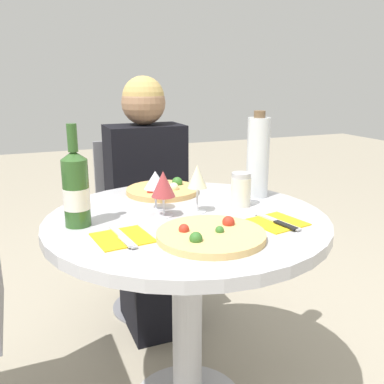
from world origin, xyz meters
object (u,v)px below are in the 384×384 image
at_px(dining_table, 187,260).
at_px(chair_behind_diner, 144,228).
at_px(wine_bottle, 76,189).
at_px(tall_carafe, 258,157).
at_px(pizza_large, 211,235).
at_px(seated_diner, 151,213).

bearing_deg(dining_table, chair_behind_diner, 84.40).
height_order(dining_table, chair_behind_diner, chair_behind_diner).
xyz_separation_m(wine_bottle, tall_carafe, (0.67, 0.08, 0.04)).
bearing_deg(pizza_large, dining_table, 86.57).
bearing_deg(tall_carafe, dining_table, -160.14).
distance_m(pizza_large, tall_carafe, 0.50).
bearing_deg(pizza_large, tall_carafe, 43.89).
bearing_deg(dining_table, seated_diner, 83.21).
height_order(dining_table, pizza_large, pizza_large).
xyz_separation_m(dining_table, seated_diner, (0.08, 0.67, -0.05)).
distance_m(seated_diner, tall_carafe, 0.70).
height_order(dining_table, wine_bottle, wine_bottle).
height_order(dining_table, seated_diner, seated_diner).
height_order(chair_behind_diner, pizza_large, chair_behind_diner).
bearing_deg(dining_table, tall_carafe, 19.86).
xyz_separation_m(chair_behind_diner, tall_carafe, (0.25, -0.69, 0.48)).
bearing_deg(chair_behind_diner, wine_bottle, 61.32).
distance_m(pizza_large, wine_bottle, 0.43).
bearing_deg(wine_bottle, dining_table, -7.25).
relative_size(pizza_large, tall_carafe, 0.96).
xyz_separation_m(dining_table, wine_bottle, (-0.34, 0.04, 0.27)).
relative_size(pizza_large, wine_bottle, 1.00).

